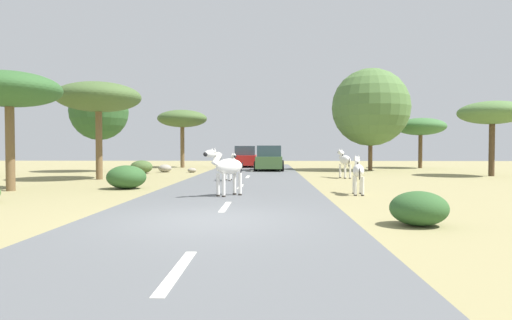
{
  "coord_description": "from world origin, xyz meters",
  "views": [
    {
      "loc": [
        1.3,
        -9.4,
        1.62
      ],
      "look_at": [
        0.68,
        10.88,
        1.05
      ],
      "focal_mm": 30.24,
      "sensor_mm": 36.0,
      "label": 1
    }
  ],
  "objects_px": {
    "tree_1": "(99,112)",
    "tree_6": "(492,113)",
    "tree_0": "(99,98)",
    "bush_2": "(126,177)",
    "tree_2": "(371,107)",
    "zebra_0": "(231,164)",
    "zebra_2": "(344,161)",
    "bush_4": "(419,208)",
    "car_1": "(269,159)",
    "tree_4": "(421,127)",
    "bush_1": "(142,167)",
    "zebra_3": "(358,171)",
    "car_0": "(245,157)",
    "zebra_1": "(227,167)",
    "tree_3": "(9,90)",
    "rock_0": "(165,168)",
    "tree_5": "(182,119)",
    "rock_1": "(192,170)"
  },
  "relations": [
    {
      "from": "tree_4",
      "to": "bush_1",
      "type": "distance_m",
      "value": 22.08
    },
    {
      "from": "bush_2",
      "to": "tree_2",
      "type": "bearing_deg",
      "value": 48.19
    },
    {
      "from": "car_1",
      "to": "tree_5",
      "type": "relative_size",
      "value": 0.92
    },
    {
      "from": "zebra_3",
      "to": "tree_4",
      "type": "distance_m",
      "value": 22.3
    },
    {
      "from": "zebra_2",
      "to": "rock_0",
      "type": "xyz_separation_m",
      "value": [
        -11.04,
        5.34,
        -0.69
      ]
    },
    {
      "from": "rock_0",
      "to": "tree_3",
      "type": "bearing_deg",
      "value": -102.33
    },
    {
      "from": "tree_2",
      "to": "tree_1",
      "type": "bearing_deg",
      "value": -173.28
    },
    {
      "from": "zebra_0",
      "to": "rock_1",
      "type": "xyz_separation_m",
      "value": [
        -3.27,
        7.71,
        -0.71
      ]
    },
    {
      "from": "tree_1",
      "to": "tree_6",
      "type": "bearing_deg",
      "value": -9.16
    },
    {
      "from": "bush_4",
      "to": "tree_3",
      "type": "bearing_deg",
      "value": 151.79
    },
    {
      "from": "car_1",
      "to": "tree_3",
      "type": "relative_size",
      "value": 0.98
    },
    {
      "from": "car_1",
      "to": "tree_4",
      "type": "xyz_separation_m",
      "value": [
        12.2,
        4.84,
        2.48
      ]
    },
    {
      "from": "zebra_0",
      "to": "bush_2",
      "type": "height_order",
      "value": "zebra_0"
    },
    {
      "from": "bush_4",
      "to": "bush_1",
      "type": "bearing_deg",
      "value": 121.81
    },
    {
      "from": "zebra_2",
      "to": "bush_4",
      "type": "xyz_separation_m",
      "value": [
        -0.94,
        -14.27,
        -0.58
      ]
    },
    {
      "from": "car_1",
      "to": "tree_4",
      "type": "distance_m",
      "value": 13.36
    },
    {
      "from": "tree_4",
      "to": "zebra_2",
      "type": "bearing_deg",
      "value": -124.47
    },
    {
      "from": "zebra_2",
      "to": "bush_4",
      "type": "relative_size",
      "value": 1.39
    },
    {
      "from": "zebra_3",
      "to": "tree_3",
      "type": "relative_size",
      "value": 0.32
    },
    {
      "from": "tree_1",
      "to": "tree_5",
      "type": "xyz_separation_m",
      "value": [
        4.42,
        6.43,
        -0.09
      ]
    },
    {
      "from": "zebra_2",
      "to": "bush_1",
      "type": "bearing_deg",
      "value": 150.63
    },
    {
      "from": "zebra_1",
      "to": "tree_6",
      "type": "height_order",
      "value": "tree_6"
    },
    {
      "from": "tree_0",
      "to": "tree_6",
      "type": "bearing_deg",
      "value": 8.64
    },
    {
      "from": "car_0",
      "to": "car_1",
      "type": "bearing_deg",
      "value": -71.01
    },
    {
      "from": "tree_4",
      "to": "bush_2",
      "type": "bearing_deg",
      "value": -134.3
    },
    {
      "from": "zebra_1",
      "to": "car_0",
      "type": "xyz_separation_m",
      "value": [
        -0.61,
        21.92,
        -0.14
      ]
    },
    {
      "from": "tree_0",
      "to": "tree_5",
      "type": "bearing_deg",
      "value": 83.5
    },
    {
      "from": "zebra_2",
      "to": "zebra_0",
      "type": "bearing_deg",
      "value": -167.54
    },
    {
      "from": "tree_1",
      "to": "bush_4",
      "type": "relative_size",
      "value": 5.06
    },
    {
      "from": "zebra_2",
      "to": "tree_4",
      "type": "relative_size",
      "value": 0.41
    },
    {
      "from": "car_1",
      "to": "tree_6",
      "type": "relative_size",
      "value": 1.02
    },
    {
      "from": "car_1",
      "to": "tree_1",
      "type": "height_order",
      "value": "tree_1"
    },
    {
      "from": "zebra_2",
      "to": "car_1",
      "type": "height_order",
      "value": "car_1"
    },
    {
      "from": "car_0",
      "to": "tree_1",
      "type": "xyz_separation_m",
      "value": [
        -9.64,
        -6.78,
        3.26
      ]
    },
    {
      "from": "zebra_1",
      "to": "tree_0",
      "type": "relative_size",
      "value": 0.32
    },
    {
      "from": "bush_1",
      "to": "rock_0",
      "type": "height_order",
      "value": "bush_1"
    },
    {
      "from": "car_1",
      "to": "bush_2",
      "type": "relative_size",
      "value": 2.82
    },
    {
      "from": "car_1",
      "to": "bush_1",
      "type": "xyz_separation_m",
      "value": [
        -8.16,
        -3.19,
        -0.43
      ]
    },
    {
      "from": "bush_1",
      "to": "bush_4",
      "type": "bearing_deg",
      "value": -58.19
    },
    {
      "from": "tree_3",
      "to": "bush_4",
      "type": "xyz_separation_m",
      "value": [
        12.88,
        -6.91,
        -3.43
      ]
    },
    {
      "from": "car_1",
      "to": "rock_0",
      "type": "relative_size",
      "value": 4.95
    },
    {
      "from": "zebra_0",
      "to": "bush_2",
      "type": "xyz_separation_m",
      "value": [
        -3.81,
        -3.77,
        -0.39
      ]
    },
    {
      "from": "tree_3",
      "to": "bush_2",
      "type": "bearing_deg",
      "value": 12.84
    },
    {
      "from": "zebra_2",
      "to": "tree_3",
      "type": "xyz_separation_m",
      "value": [
        -13.82,
        -7.36,
        2.84
      ]
    },
    {
      "from": "tree_6",
      "to": "bush_4",
      "type": "bearing_deg",
      "value": -120.96
    },
    {
      "from": "tree_4",
      "to": "bush_1",
      "type": "relative_size",
      "value": 2.9
    },
    {
      "from": "tree_0",
      "to": "bush_1",
      "type": "distance_m",
      "value": 6.49
    },
    {
      "from": "zebra_0",
      "to": "bush_1",
      "type": "height_order",
      "value": "zebra_0"
    },
    {
      "from": "car_1",
      "to": "bush_4",
      "type": "height_order",
      "value": "car_1"
    },
    {
      "from": "car_1",
      "to": "tree_5",
      "type": "xyz_separation_m",
      "value": [
        -7.23,
        5.22,
        3.18
      ]
    }
  ]
}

